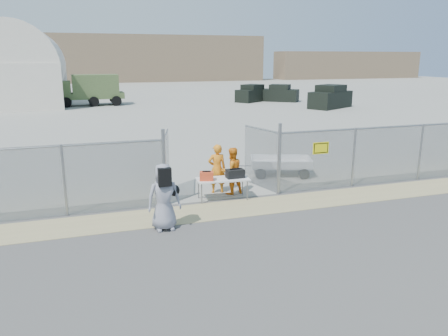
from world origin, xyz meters
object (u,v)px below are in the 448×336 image
object	(u,v)px
security_worker_right	(232,171)
utility_trailer	(281,166)
visitor	(164,197)
security_worker_left	(217,169)
folding_table	(223,189)

from	to	relation	value
security_worker_right	utility_trailer	bearing A→B (deg)	-158.19
security_worker_right	utility_trailer	xyz separation A→B (m)	(2.73, 1.79, -0.45)
security_worker_right	visitor	xyz separation A→B (m)	(-2.84, -2.51, 0.11)
security_worker_left	security_worker_right	bearing A→B (deg)	153.88
security_worker_left	utility_trailer	world-z (taller)	security_worker_left
security_worker_right	visitor	distance (m)	3.80
folding_table	security_worker_left	size ratio (longest dim) A/B	1.00
folding_table	visitor	world-z (taller)	visitor
utility_trailer	folding_table	bearing A→B (deg)	-125.50
folding_table	security_worker_right	distance (m)	0.86
visitor	utility_trailer	distance (m)	7.06
utility_trailer	security_worker_left	bearing A→B (deg)	-135.84
security_worker_left	security_worker_right	size ratio (longest dim) A/B	1.05
folding_table	utility_trailer	xyz separation A→B (m)	(3.23, 2.31, 0.01)
folding_table	utility_trailer	distance (m)	3.97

